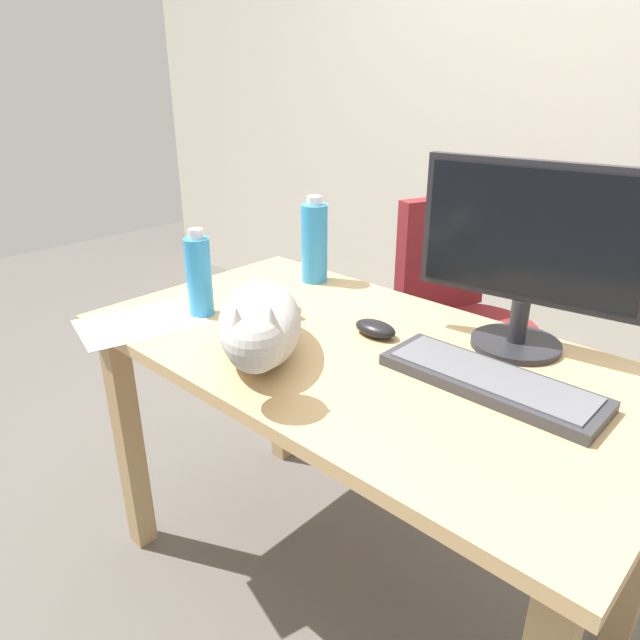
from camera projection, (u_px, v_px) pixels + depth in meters
ground_plane at (352, 589)px, 1.61m from camera, size 8.00×8.00×0.00m
back_wall at (631, 80)px, 2.13m from camera, size 6.00×0.04×2.60m
desk at (358, 392)px, 1.36m from camera, size 1.31×0.71×0.75m
office_chair at (459, 355)px, 2.02m from camera, size 0.51×0.48×0.94m
monitor at (529, 251)px, 1.22m from camera, size 0.48×0.20×0.41m
keyboard at (490, 381)px, 1.14m from camera, size 0.44×0.15×0.03m
cat at (260, 324)px, 1.23m from camera, size 0.46×0.45×0.20m
computer_mouse at (375, 329)px, 1.36m from camera, size 0.11×0.06×0.04m
paper_sheet at (141, 323)px, 1.44m from camera, size 0.28×0.34×0.00m
water_bottle at (199, 276)px, 1.45m from camera, size 0.06×0.06×0.23m
spray_bottle at (314, 242)px, 1.68m from camera, size 0.08×0.08×0.25m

